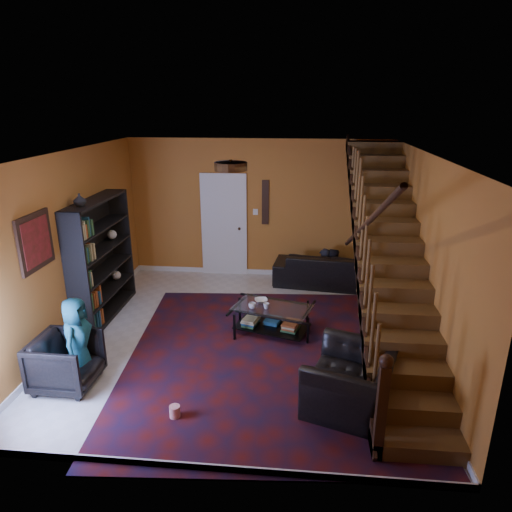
{
  "coord_description": "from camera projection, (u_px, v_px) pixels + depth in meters",
  "views": [
    {
      "loc": [
        0.84,
        -6.26,
        3.48
      ],
      "look_at": [
        0.19,
        0.4,
        1.2
      ],
      "focal_mm": 32.0,
      "sensor_mm": 36.0,
      "label": 1
    }
  ],
  "objects": [
    {
      "name": "floor",
      "position": [
        242.0,
        337.0,
        7.1
      ],
      "size": [
        5.5,
        5.5,
        0.0
      ],
      "primitive_type": "plane",
      "color": "beige",
      "rests_on": "ground"
    },
    {
      "name": "room",
      "position": [
        180.0,
        296.0,
        8.46
      ],
      "size": [
        5.5,
        5.5,
        5.5
      ],
      "color": "#B26427",
      "rests_on": "ground"
    },
    {
      "name": "staircase",
      "position": [
        389.0,
        256.0,
        6.45
      ],
      "size": [
        0.95,
        5.02,
        3.18
      ],
      "color": "brown",
      "rests_on": "floor"
    },
    {
      "name": "bookshelf",
      "position": [
        102.0,
        261.0,
        7.57
      ],
      "size": [
        0.35,
        1.8,
        2.0
      ],
      "color": "black",
      "rests_on": "floor"
    },
    {
      "name": "door",
      "position": [
        224.0,
        227.0,
        9.4
      ],
      "size": [
        0.82,
        0.05,
        2.05
      ],
      "primitive_type": "cube",
      "color": "silver",
      "rests_on": "floor"
    },
    {
      "name": "framed_picture",
      "position": [
        35.0,
        242.0,
        5.92
      ],
      "size": [
        0.04,
        0.74,
        0.74
      ],
      "primitive_type": "cube",
      "color": "maroon",
      "rests_on": "room"
    },
    {
      "name": "wall_hanging",
      "position": [
        265.0,
        202.0,
        9.15
      ],
      "size": [
        0.14,
        0.03,
        0.9
      ],
      "primitive_type": "cube",
      "color": "black",
      "rests_on": "room"
    },
    {
      "name": "ceiling_fixture",
      "position": [
        231.0,
        166.0,
        5.46
      ],
      "size": [
        0.4,
        0.4,
        0.1
      ],
      "primitive_type": "cylinder",
      "color": "#3F2814",
      "rests_on": "room"
    },
    {
      "name": "rug",
      "position": [
        268.0,
        357.0,
        6.51
      ],
      "size": [
        4.21,
        4.73,
        0.02
      ],
      "primitive_type": "cube",
      "rotation": [
        0.0,
        0.0,
        0.07
      ],
      "color": "#490F0D",
      "rests_on": "floor"
    },
    {
      "name": "sofa",
      "position": [
        331.0,
        269.0,
        9.02
      ],
      "size": [
        2.31,
        1.12,
        0.65
      ],
      "primitive_type": "imported",
      "rotation": [
        0.0,
        0.0,
        3.03
      ],
      "color": "black",
      "rests_on": "floor"
    },
    {
      "name": "armchair_left",
      "position": [
        66.0,
        362.0,
        5.78
      ],
      "size": [
        0.77,
        0.75,
        0.69
      ],
      "primitive_type": "imported",
      "rotation": [
        0.0,
        0.0,
        1.55
      ],
      "color": "black",
      "rests_on": "floor"
    },
    {
      "name": "armchair_right",
      "position": [
        351.0,
        381.0,
        5.37
      ],
      "size": [
        1.25,
        1.34,
        0.71
      ],
      "primitive_type": "imported",
      "rotation": [
        0.0,
        0.0,
        -1.9
      ],
      "color": "black",
      "rests_on": "floor"
    },
    {
      "name": "person_adult_a",
      "position": [
        323.0,
        277.0,
        9.14
      ],
      "size": [
        0.46,
        0.33,
        1.19
      ],
      "primitive_type": "imported",
      "rotation": [
        0.0,
        0.0,
        3.26
      ],
      "color": "black",
      "rests_on": "sofa"
    },
    {
      "name": "person_adult_b",
      "position": [
        331.0,
        277.0,
        9.13
      ],
      "size": [
        0.58,
        0.46,
        1.18
      ],
      "primitive_type": "imported",
      "rotation": [
        0.0,
        0.0,
        3.17
      ],
      "color": "black",
      "rests_on": "sofa"
    },
    {
      "name": "person_child",
      "position": [
        78.0,
        340.0,
        5.85
      ],
      "size": [
        0.38,
        0.57,
        1.15
      ],
      "primitive_type": "imported",
      "rotation": [
        0.0,
        0.0,
        1.59
      ],
      "color": "#1B5C66",
      "rests_on": "armchair_left"
    },
    {
      "name": "coffee_table",
      "position": [
        272.0,
        318.0,
        7.15
      ],
      "size": [
        1.32,
        0.99,
        0.45
      ],
      "rotation": [
        0.0,
        0.0,
        -0.29
      ],
      "color": "black",
      "rests_on": "floor"
    },
    {
      "name": "cup_a",
      "position": [
        252.0,
        306.0,
        7.02
      ],
      "size": [
        0.13,
        0.13,
        0.09
      ],
      "primitive_type": "imported",
      "rotation": [
        0.0,
        0.0,
        0.14
      ],
      "color": "#999999",
      "rests_on": "coffee_table"
    },
    {
      "name": "cup_b",
      "position": [
        266.0,
        306.0,
        7.02
      ],
      "size": [
        0.11,
        0.11,
        0.09
      ],
      "primitive_type": "imported",
      "rotation": [
        0.0,
        0.0,
        -0.16
      ],
      "color": "#999999",
      "rests_on": "coffee_table"
    },
    {
      "name": "bowl",
      "position": [
        261.0,
        301.0,
        7.25
      ],
      "size": [
        0.25,
        0.25,
        0.05
      ],
      "primitive_type": "imported",
      "rotation": [
        0.0,
        0.0,
        0.27
      ],
      "color": "#999999",
      "rests_on": "coffee_table"
    },
    {
      "name": "vase",
      "position": [
        80.0,
        200.0,
        6.73
      ],
      "size": [
        0.18,
        0.18,
        0.19
      ],
      "primitive_type": "imported",
      "color": "#999999",
      "rests_on": "bookshelf"
    },
    {
      "name": "popcorn_bucket",
      "position": [
        175.0,
        411.0,
        5.25
      ],
      "size": [
        0.15,
        0.15,
        0.14
      ],
      "primitive_type": "cylinder",
      "rotation": [
        0.0,
        0.0,
        -0.19
      ],
      "color": "red",
      "rests_on": "rug"
    }
  ]
}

